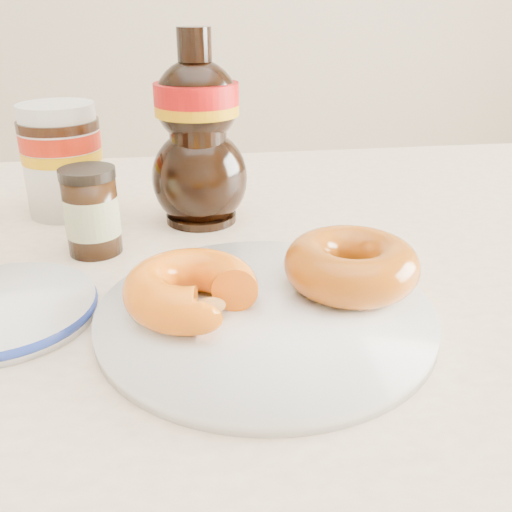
{
  "coord_description": "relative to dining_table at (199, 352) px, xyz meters",
  "views": [
    {
      "loc": [
        -0.01,
        -0.38,
        0.99
      ],
      "look_at": [
        0.05,
        0.06,
        0.79
      ],
      "focal_mm": 40.0,
      "sensor_mm": 36.0,
      "label": 1
    }
  ],
  "objects": [
    {
      "name": "nutella_jar",
      "position": [
        -0.14,
        0.2,
        0.15
      ],
      "size": [
        0.09,
        0.09,
        0.13
      ],
      "rotation": [
        0.0,
        0.0,
        0.1
      ],
      "color": "white",
      "rests_on": "dining_table"
    },
    {
      "name": "blue_rim_saucer",
      "position": [
        -0.16,
        -0.05,
        0.09
      ],
      "size": [
        0.15,
        0.15,
        0.02
      ],
      "color": "white",
      "rests_on": "dining_table"
    },
    {
      "name": "syrup_bottle",
      "position": [
        0.02,
        0.15,
        0.19
      ],
      "size": [
        0.12,
        0.11,
        0.21
      ],
      "primitive_type": null,
      "rotation": [
        0.0,
        0.0,
        -0.18
      ],
      "color": "black",
      "rests_on": "dining_table"
    },
    {
      "name": "donut_bitten",
      "position": [
        -0.01,
        -0.08,
        0.11
      ],
      "size": [
        0.12,
        0.12,
        0.04
      ],
      "primitive_type": "torus",
      "rotation": [
        0.0,
        0.0,
        -0.15
      ],
      "color": "#F1570D",
      "rests_on": "plate"
    },
    {
      "name": "dining_table",
      "position": [
        0.0,
        0.0,
        0.0
      ],
      "size": [
        1.4,
        0.9,
        0.75
      ],
      "color": "#FFE4C2",
      "rests_on": "ground"
    },
    {
      "name": "donut_whole",
      "position": [
        0.13,
        -0.06,
        0.12
      ],
      "size": [
        0.15,
        0.15,
        0.04
      ],
      "primitive_type": "torus",
      "rotation": [
        0.0,
        0.0,
        0.4
      ],
      "color": "#924C09",
      "rests_on": "plate"
    },
    {
      "name": "plate",
      "position": [
        0.05,
        -0.09,
        0.09
      ],
      "size": [
        0.27,
        0.27,
        0.01
      ],
      "color": "white",
      "rests_on": "dining_table"
    },
    {
      "name": "dark_jar",
      "position": [
        -0.1,
        0.07,
        0.13
      ],
      "size": [
        0.05,
        0.05,
        0.09
      ],
      "rotation": [
        0.0,
        0.0,
        0.13
      ],
      "color": "black",
      "rests_on": "dining_table"
    }
  ]
}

